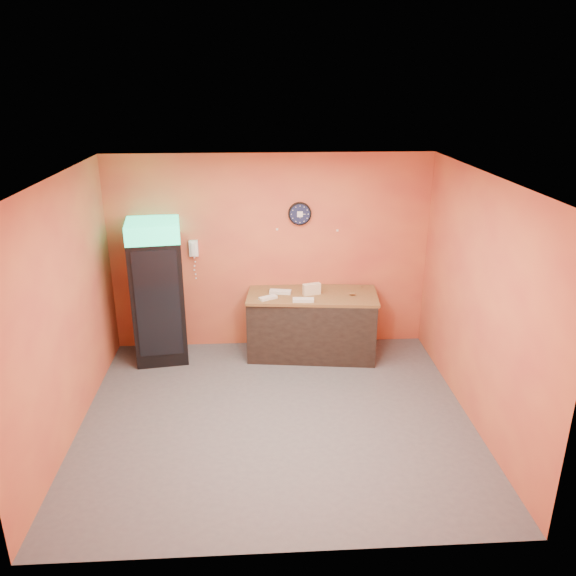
{
  "coord_description": "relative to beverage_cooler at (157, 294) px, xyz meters",
  "views": [
    {
      "loc": [
        -0.2,
        -5.62,
        3.73
      ],
      "look_at": [
        0.17,
        0.6,
        1.39
      ],
      "focal_mm": 35.0,
      "sensor_mm": 36.0,
      "label": 1
    }
  ],
  "objects": [
    {
      "name": "wrapped_sandwich_right",
      "position": [
        1.68,
        0.05,
        -0.02
      ],
      "size": [
        0.31,
        0.17,
        0.04
      ],
      "primitive_type": "cube",
      "rotation": [
        0.0,
        0.0,
        -0.18
      ],
      "color": "beige",
      "rests_on": "butcher_paper"
    },
    {
      "name": "butcher_paper",
      "position": [
        2.13,
        0.0,
        -0.07
      ],
      "size": [
        1.86,
        0.97,
        0.04
      ],
      "primitive_type": "cube",
      "rotation": [
        0.0,
        0.0,
        -0.1
      ],
      "color": "brown",
      "rests_on": "prep_counter"
    },
    {
      "name": "wall_clock",
      "position": [
        1.97,
        0.36,
        1.01
      ],
      "size": [
        0.32,
        0.06,
        0.32
      ],
      "color": "black",
      "rests_on": "back_wall"
    },
    {
      "name": "floor",
      "position": [
        1.56,
        -1.61,
        -0.97
      ],
      "size": [
        4.5,
        4.5,
        0.0
      ],
      "primitive_type": "plane",
      "color": "#47474C",
      "rests_on": "ground"
    },
    {
      "name": "wrapped_sandwich_mid",
      "position": [
        1.98,
        -0.27,
        -0.03
      ],
      "size": [
        0.29,
        0.13,
        0.04
      ],
      "primitive_type": "cube",
      "rotation": [
        0.0,
        0.0,
        -0.07
      ],
      "color": "beige",
      "rests_on": "butcher_paper"
    },
    {
      "name": "ceiling",
      "position": [
        1.56,
        -1.61,
        1.83
      ],
      "size": [
        4.5,
        4.0,
        0.02
      ],
      "primitive_type": "cube",
      "color": "white",
      "rests_on": "back_wall"
    },
    {
      "name": "wall_phone",
      "position": [
        0.49,
        0.34,
        0.54
      ],
      "size": [
        0.12,
        0.11,
        0.22
      ],
      "color": "white",
      "rests_on": "back_wall"
    },
    {
      "name": "sub_roll_stack",
      "position": [
        2.11,
        -0.02,
        0.03
      ],
      "size": [
        0.26,
        0.15,
        0.16
      ],
      "rotation": [
        0.0,
        0.0,
        0.27
      ],
      "color": "beige",
      "rests_on": "butcher_paper"
    },
    {
      "name": "beverage_cooler",
      "position": [
        0.0,
        0.0,
        0.0
      ],
      "size": [
        0.78,
        0.79,
        1.98
      ],
      "rotation": [
        0.0,
        0.0,
        0.14
      ],
      "color": "black",
      "rests_on": "floor"
    },
    {
      "name": "wrapped_sandwich_left",
      "position": [
        1.51,
        -0.16,
        -0.03
      ],
      "size": [
        0.26,
        0.2,
        0.04
      ],
      "primitive_type": "cube",
      "rotation": [
        0.0,
        0.0,
        0.5
      ],
      "color": "beige",
      "rests_on": "butcher_paper"
    },
    {
      "name": "back_wall",
      "position": [
        1.56,
        0.39,
        0.43
      ],
      "size": [
        4.5,
        0.02,
        2.8
      ],
      "primitive_type": "cube",
      "color": "#DB723D",
      "rests_on": "floor"
    },
    {
      "name": "right_wall",
      "position": [
        3.81,
        -1.61,
        0.43
      ],
      "size": [
        0.02,
        4.0,
        2.8
      ],
      "primitive_type": "cube",
      "color": "#DB723D",
      "rests_on": "floor"
    },
    {
      "name": "prep_counter",
      "position": [
        2.13,
        0.0,
        -0.53
      ],
      "size": [
        1.85,
        1.0,
        0.88
      ],
      "primitive_type": "cube",
      "rotation": [
        0.0,
        0.0,
        -0.13
      ],
      "color": "black",
      "rests_on": "floor"
    },
    {
      "name": "left_wall",
      "position": [
        -0.69,
        -1.61,
        0.43
      ],
      "size": [
        0.02,
        4.0,
        2.8
      ],
      "primitive_type": "cube",
      "color": "#DB723D",
      "rests_on": "floor"
    },
    {
      "name": "kitchen_tool",
      "position": [
        2.17,
        0.11,
        -0.02
      ],
      "size": [
        0.05,
        0.05,
        0.05
      ],
      "primitive_type": "cylinder",
      "color": "silver",
      "rests_on": "butcher_paper"
    }
  ]
}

